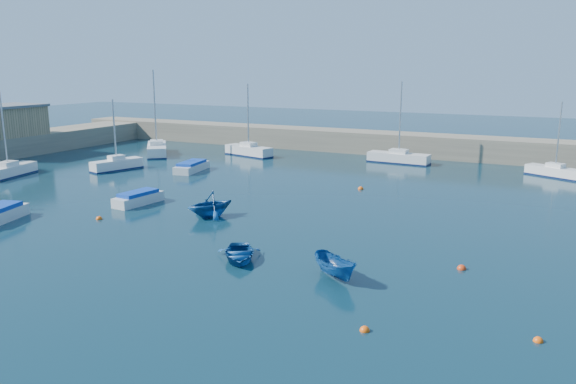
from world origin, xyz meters
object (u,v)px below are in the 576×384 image
at_px(dinghy_right, 335,267).
at_px(brick_shed_a, 4,122).
at_px(sailboat_4, 157,149).
at_px(sailboat_3, 117,164).
at_px(sailboat_6, 399,157).
at_px(dinghy_left, 210,204).
at_px(motorboat_1, 138,198).
at_px(motorboat_2, 192,167).
at_px(sailboat_7, 555,171).
at_px(dinghy_center, 239,254).
at_px(sailboat_5, 249,150).
at_px(sailboat_2, 8,171).

bearing_deg(dinghy_right, brick_shed_a, 102.88).
bearing_deg(sailboat_4, sailboat_3, -112.18).
height_order(sailboat_6, dinghy_left, sailboat_6).
distance_m(sailboat_6, motorboat_1, 30.83).
distance_m(sailboat_6, motorboat_2, 22.86).
relative_size(brick_shed_a, sailboat_7, 1.10).
xyz_separation_m(sailboat_4, dinghy_left, (22.26, -21.52, 0.24)).
height_order(sailboat_6, dinghy_right, sailboat_6).
bearing_deg(sailboat_3, sailboat_4, 123.10).
xyz_separation_m(sailboat_7, dinghy_right, (-9.33, -34.55, 0.07)).
relative_size(brick_shed_a, dinghy_center, 2.29).
relative_size(sailboat_5, motorboat_1, 1.98).
height_order(brick_shed_a, dinghy_left, brick_shed_a).
height_order(sailboat_7, dinghy_center, sailboat_7).
relative_size(sailboat_2, motorboat_1, 1.93).
height_order(sailboat_2, sailboat_7, sailboat_2).
relative_size(sailboat_2, dinghy_center, 2.38).
bearing_deg(sailboat_2, sailboat_5, 44.67).
distance_m(sailboat_2, motorboat_2, 17.67).
distance_m(motorboat_2, dinghy_left, 18.42).
height_order(sailboat_4, sailboat_5, sailboat_4).
bearing_deg(sailboat_3, dinghy_left, -13.91).
bearing_deg(sailboat_7, dinghy_center, -177.25).
distance_m(dinghy_center, dinghy_right, 5.87).
height_order(sailboat_2, sailboat_4, sailboat_4).
height_order(brick_shed_a, sailboat_4, sailboat_4).
bearing_deg(motorboat_2, sailboat_5, 80.24).
bearing_deg(dinghy_center, sailboat_3, 114.02).
distance_m(sailboat_3, sailboat_5, 16.21).
distance_m(brick_shed_a, sailboat_6, 46.63).
xyz_separation_m(brick_shed_a, sailboat_6, (43.69, 15.90, -3.49)).
relative_size(sailboat_3, sailboat_4, 0.72).
distance_m(sailboat_6, sailboat_7, 15.95).
relative_size(sailboat_5, dinghy_left, 2.43).
relative_size(sailboat_2, dinghy_left, 2.36).
height_order(sailboat_5, sailboat_6, sailboat_6).
xyz_separation_m(brick_shed_a, dinghy_left, (37.76, -12.67, -3.17)).
bearing_deg(motorboat_2, sailboat_6, 29.77).
distance_m(sailboat_3, motorboat_2, 7.95).
distance_m(dinghy_left, dinghy_right, 14.49).
bearing_deg(dinghy_left, sailboat_7, 78.19).
relative_size(brick_shed_a, sailboat_2, 0.96).
relative_size(brick_shed_a, dinghy_left, 2.27).
relative_size(sailboat_6, dinghy_center, 2.57).
bearing_deg(sailboat_5, dinghy_center, -135.54).
xyz_separation_m(sailboat_3, dinghy_left, (19.22, -11.30, 0.32)).
distance_m(sailboat_4, sailboat_7, 44.45).
xyz_separation_m(sailboat_3, sailboat_6, (25.15, 17.28, 0.00)).
height_order(motorboat_1, dinghy_left, dinghy_left).
height_order(sailboat_2, motorboat_2, sailboat_2).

